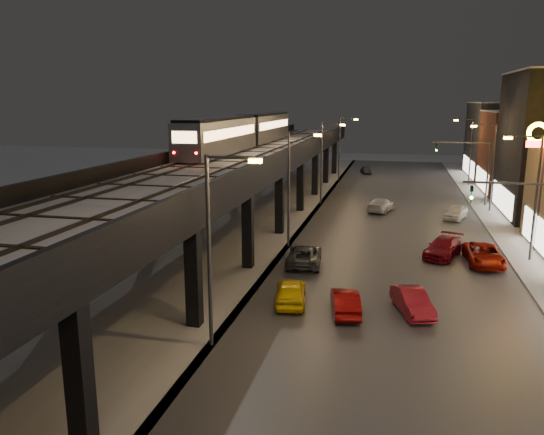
{
  "coord_description": "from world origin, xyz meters",
  "views": [
    {
      "loc": [
        7.38,
        -8.78,
        11.27
      ],
      "look_at": [
        0.82,
        18.97,
        5.0
      ],
      "focal_mm": 35.0,
      "sensor_mm": 36.0,
      "label": 1
    }
  ],
  "objects_px": {
    "car_mid_silver": "(304,256)",
    "car_mid_dark": "(381,205)",
    "car_near_white": "(345,303)",
    "car_onc_red": "(456,213)",
    "car_taxi": "(291,292)",
    "car_onc_white": "(444,248)",
    "subway_train": "(245,131)",
    "car_onc_silver": "(412,302)",
    "car_onc_dark": "(484,255)",
    "car_far_white": "(366,170)"
  },
  "relations": [
    {
      "from": "car_mid_silver",
      "to": "car_mid_dark",
      "type": "bearing_deg",
      "value": -109.14
    },
    {
      "from": "car_near_white",
      "to": "car_onc_red",
      "type": "xyz_separation_m",
      "value": [
        8.15,
        25.99,
        0.04
      ]
    },
    {
      "from": "car_taxi",
      "to": "car_onc_white",
      "type": "distance_m",
      "value": 14.8
    },
    {
      "from": "car_onc_red",
      "to": "car_taxi",
      "type": "bearing_deg",
      "value": -94.41
    },
    {
      "from": "subway_train",
      "to": "car_mid_dark",
      "type": "relative_size",
      "value": 6.94
    },
    {
      "from": "car_mid_silver",
      "to": "car_mid_dark",
      "type": "height_order",
      "value": "car_mid_dark"
    },
    {
      "from": "car_mid_silver",
      "to": "car_onc_white",
      "type": "xyz_separation_m",
      "value": [
        9.66,
        4.24,
        0.01
      ]
    },
    {
      "from": "car_onc_silver",
      "to": "car_onc_dark",
      "type": "distance_m",
      "value": 11.41
    },
    {
      "from": "car_taxi",
      "to": "car_far_white",
      "type": "distance_m",
      "value": 57.1
    },
    {
      "from": "car_near_white",
      "to": "car_onc_red",
      "type": "height_order",
      "value": "car_onc_red"
    },
    {
      "from": "subway_train",
      "to": "car_onc_red",
      "type": "height_order",
      "value": "subway_train"
    },
    {
      "from": "car_mid_dark",
      "to": "car_onc_white",
      "type": "relative_size",
      "value": 0.99
    },
    {
      "from": "car_near_white",
      "to": "car_mid_dark",
      "type": "bearing_deg",
      "value": -102.82
    },
    {
      "from": "subway_train",
      "to": "car_onc_white",
      "type": "bearing_deg",
      "value": -37.77
    },
    {
      "from": "car_mid_dark",
      "to": "car_far_white",
      "type": "bearing_deg",
      "value": -69.11
    },
    {
      "from": "car_mid_silver",
      "to": "car_onc_red",
      "type": "distance_m",
      "value": 21.41
    },
    {
      "from": "car_mid_dark",
      "to": "car_onc_white",
      "type": "distance_m",
      "value": 16.45
    },
    {
      "from": "car_onc_silver",
      "to": "car_near_white",
      "type": "bearing_deg",
      "value": 176.07
    },
    {
      "from": "car_mid_dark",
      "to": "car_far_white",
      "type": "height_order",
      "value": "car_mid_dark"
    },
    {
      "from": "car_onc_white",
      "to": "car_near_white",
      "type": "bearing_deg",
      "value": -95.86
    },
    {
      "from": "car_mid_dark",
      "to": "car_far_white",
      "type": "xyz_separation_m",
      "value": [
        -3.33,
        29.79,
        -0.07
      ]
    },
    {
      "from": "car_taxi",
      "to": "car_mid_dark",
      "type": "height_order",
      "value": "car_taxi"
    },
    {
      "from": "subway_train",
      "to": "car_onc_white",
      "type": "height_order",
      "value": "subway_train"
    },
    {
      "from": "car_mid_dark",
      "to": "car_onc_dark",
      "type": "distance_m",
      "value": 18.63
    },
    {
      "from": "car_mid_silver",
      "to": "car_onc_red",
      "type": "bearing_deg",
      "value": -129.56
    },
    {
      "from": "car_far_white",
      "to": "car_onc_white",
      "type": "height_order",
      "value": "car_onc_white"
    },
    {
      "from": "subway_train",
      "to": "car_onc_dark",
      "type": "relative_size",
      "value": 6.54
    },
    {
      "from": "car_far_white",
      "to": "car_near_white",
      "type": "bearing_deg",
      "value": 80.33
    },
    {
      "from": "car_taxi",
      "to": "car_mid_dark",
      "type": "relative_size",
      "value": 0.87
    },
    {
      "from": "car_mid_silver",
      "to": "car_onc_dark",
      "type": "bearing_deg",
      "value": -172.69
    },
    {
      "from": "car_far_white",
      "to": "car_onc_dark",
      "type": "xyz_separation_m",
      "value": [
        10.98,
        -46.78,
        0.08
      ]
    },
    {
      "from": "car_far_white",
      "to": "car_onc_red",
      "type": "height_order",
      "value": "car_onc_red"
    },
    {
      "from": "car_near_white",
      "to": "car_onc_red",
      "type": "distance_m",
      "value": 27.24
    },
    {
      "from": "car_taxi",
      "to": "car_far_white",
      "type": "height_order",
      "value": "car_taxi"
    },
    {
      "from": "subway_train",
      "to": "car_mid_silver",
      "type": "distance_m",
      "value": 23.02
    },
    {
      "from": "subway_train",
      "to": "car_near_white",
      "type": "distance_m",
      "value": 31.59
    },
    {
      "from": "subway_train",
      "to": "car_far_white",
      "type": "relative_size",
      "value": 9.08
    },
    {
      "from": "subway_train",
      "to": "car_onc_dark",
      "type": "xyz_separation_m",
      "value": [
        22.15,
        -16.46,
        -7.52
      ]
    },
    {
      "from": "car_near_white",
      "to": "car_far_white",
      "type": "xyz_separation_m",
      "value": [
        -2.37,
        57.83,
        -0.03
      ]
    },
    {
      "from": "car_taxi",
      "to": "car_mid_silver",
      "type": "xyz_separation_m",
      "value": [
        -0.52,
        7.4,
        -0.02
      ]
    },
    {
      "from": "subway_train",
      "to": "car_near_white",
      "type": "bearing_deg",
      "value": -63.8
    },
    {
      "from": "car_far_white",
      "to": "car_onc_white",
      "type": "distance_m",
      "value": 46.22
    },
    {
      "from": "car_taxi",
      "to": "car_onc_red",
      "type": "distance_m",
      "value": 27.66
    },
    {
      "from": "car_onc_white",
      "to": "car_far_white",
      "type": "bearing_deg",
      "value": 120.41
    },
    {
      "from": "car_mid_dark",
      "to": "car_taxi",
      "type": "bearing_deg",
      "value": 95.96
    },
    {
      "from": "car_onc_red",
      "to": "car_mid_dark",
      "type": "bearing_deg",
      "value": -176.24
    },
    {
      "from": "car_taxi",
      "to": "car_far_white",
      "type": "xyz_separation_m",
      "value": [
        0.78,
        57.09,
        -0.09
      ]
    },
    {
      "from": "car_taxi",
      "to": "car_near_white",
      "type": "xyz_separation_m",
      "value": [
        3.15,
        -0.74,
        -0.06
      ]
    },
    {
      "from": "subway_train",
      "to": "car_far_white",
      "type": "distance_m",
      "value": 33.19
    },
    {
      "from": "subway_train",
      "to": "car_mid_dark",
      "type": "xyz_separation_m",
      "value": [
        14.5,
        0.53,
        -7.54
      ]
    }
  ]
}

